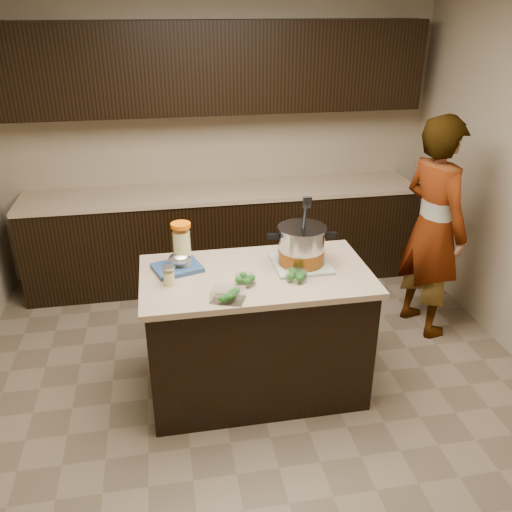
{
  "coord_description": "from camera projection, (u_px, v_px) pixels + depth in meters",
  "views": [
    {
      "loc": [
        -0.55,
        -3.01,
        2.47
      ],
      "look_at": [
        0.0,
        0.0,
        1.02
      ],
      "focal_mm": 38.0,
      "sensor_mm": 36.0,
      "label": 1
    }
  ],
  "objects": [
    {
      "name": "ground_plane",
      "position": [
        256.0,
        386.0,
        3.82
      ],
      "size": [
        4.0,
        4.0,
        0.0
      ],
      "primitive_type": "plane",
      "color": "brown",
      "rests_on": "ground"
    },
    {
      "name": "room_shell",
      "position": [
        256.0,
        146.0,
        3.09
      ],
      "size": [
        4.04,
        4.04,
        2.72
      ],
      "color": "tan",
      "rests_on": "ground"
    },
    {
      "name": "back_cabinets",
      "position": [
        222.0,
        184.0,
        4.97
      ],
      "size": [
        3.6,
        0.63,
        2.33
      ],
      "color": "black",
      "rests_on": "ground"
    },
    {
      "name": "island",
      "position": [
        256.0,
        332.0,
        3.63
      ],
      "size": [
        1.46,
        0.81,
        0.9
      ],
      "color": "black",
      "rests_on": "ground"
    },
    {
      "name": "dish_towel",
      "position": [
        301.0,
        264.0,
        3.54
      ],
      "size": [
        0.36,
        0.36,
        0.02
      ],
      "primitive_type": "cube",
      "rotation": [
        0.0,
        0.0,
        0.01
      ],
      "color": "#587B52",
      "rests_on": "island"
    },
    {
      "name": "stock_pot",
      "position": [
        302.0,
        248.0,
        3.49
      ],
      "size": [
        0.45,
        0.35,
        0.45
      ],
      "rotation": [
        0.0,
        0.0,
        -0.1
      ],
      "color": "#B7B7BC",
      "rests_on": "dish_towel"
    },
    {
      "name": "lemonade_pitcher",
      "position": [
        182.0,
        248.0,
        3.45
      ],
      "size": [
        0.15,
        0.15,
        0.3
      ],
      "rotation": [
        0.0,
        0.0,
        0.24
      ],
      "color": "#DBD685",
      "rests_on": "island"
    },
    {
      "name": "mason_jar",
      "position": [
        169.0,
        276.0,
        3.28
      ],
      "size": [
        0.1,
        0.1,
        0.13
      ],
      "rotation": [
        0.0,
        0.0,
        0.26
      ],
      "color": "#DBD685",
      "rests_on": "island"
    },
    {
      "name": "broccoli_tub_left",
      "position": [
        245.0,
        280.0,
        3.29
      ],
      "size": [
        0.15,
        0.15,
        0.06
      ],
      "rotation": [
        0.0,
        0.0,
        -0.2
      ],
      "color": "silver",
      "rests_on": "island"
    },
    {
      "name": "broccoli_tub_right",
      "position": [
        296.0,
        276.0,
        3.33
      ],
      "size": [
        0.14,
        0.14,
        0.06
      ],
      "rotation": [
        0.0,
        0.0,
        -0.04
      ],
      "color": "silver",
      "rests_on": "island"
    },
    {
      "name": "broccoli_tub_rect",
      "position": [
        228.0,
        295.0,
        3.12
      ],
      "size": [
        0.22,
        0.19,
        0.07
      ],
      "rotation": [
        0.0,
        0.0,
        -0.38
      ],
      "color": "silver",
      "rests_on": "island"
    },
    {
      "name": "blue_tray",
      "position": [
        178.0,
        264.0,
        3.46
      ],
      "size": [
        0.35,
        0.31,
        0.11
      ],
      "rotation": [
        0.0,
        0.0,
        0.3
      ],
      "color": "navy",
      "rests_on": "island"
    },
    {
      "name": "person",
      "position": [
        433.0,
        228.0,
        4.19
      ],
      "size": [
        0.56,
        0.72,
        1.75
      ],
      "primitive_type": "imported",
      "rotation": [
        0.0,
        0.0,
        1.82
      ],
      "color": "gray",
      "rests_on": "ground"
    }
  ]
}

